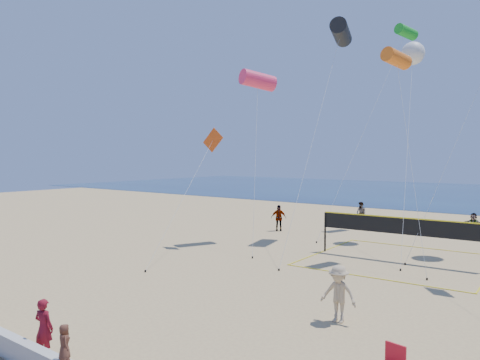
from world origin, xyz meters
The scene contains 14 objects.
ground centered at (0.00, 0.00, 0.00)m, with size 120.00×120.00×0.00m, color tan.
woman centered at (-2.64, -2.44, 0.79)m, with size 0.58×0.38×1.58m, color maroon.
toddler centered at (-0.82, -2.96, 1.02)m, with size 0.42×0.27×0.85m, color #583123.
bystander_b centered at (2.44, 4.78, 0.92)m, with size 1.19×0.69×1.85m, color tan.
far_person_0 centered at (-9.07, 19.10, 0.93)m, with size 1.09×0.45×1.86m, color gray.
far_person_1 centered at (2.41, 25.52, 0.76)m, with size 1.41×0.45×1.52m, color gray.
far_person_3 centered at (-5.54, 25.45, 0.89)m, with size 0.87×0.68×1.79m, color gray.
volleyball_net centered at (1.03, 14.80, 1.53)m, with size 8.77×8.62×2.26m.
kite_0 centered at (-8.13, 15.18, 10.10)m, with size 3.84×5.83×10.75m.
kite_1 centered at (-4.44, 19.21, 13.31)m, with size 2.64×11.37×14.03m.
kite_2 centered at (0.61, 15.10, 10.34)m, with size 3.27×4.32×10.86m.
kite_3 centered at (-9.13, 11.70, 5.90)m, with size 2.54×6.99×7.05m.
kite_6 centered at (-0.58, 21.53, 11.86)m, with size 3.17×9.59×12.60m.
kite_8 centered at (-2.66, 26.47, 14.53)m, with size 2.74×10.99×15.09m.
Camera 1 is at (8.97, -8.97, 5.39)m, focal length 35.00 mm.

